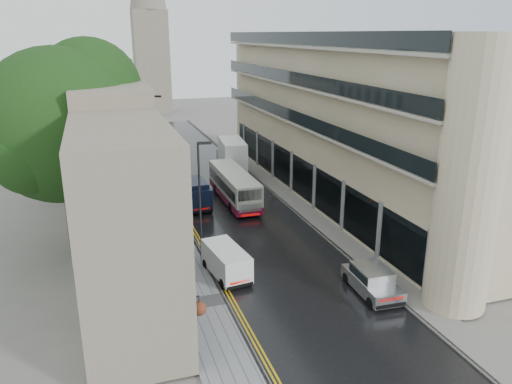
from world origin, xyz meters
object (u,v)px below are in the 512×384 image
white_van (223,274)px  tree_far (74,127)px  white_lorry (224,162)px  cream_bus (231,197)px  navy_van (189,199)px  tree_near (63,152)px  lamp_post_near (200,204)px  pedestrian (169,218)px  silver_hatchback (371,295)px  lamp_post_far (155,138)px

white_van → tree_far: bearing=103.3°
tree_far → white_lorry: size_ratio=1.70×
cream_bus → navy_van: 3.41m
tree_far → white_van: 22.89m
tree_near → lamp_post_near: tree_near is taller
tree_near → tree_far: (0.30, 13.00, -0.72)m
pedestrian → navy_van: bearing=-124.5°
silver_hatchback → lamp_post_near: (-7.37, 8.35, 3.17)m
cream_bus → pedestrian: 5.98m
pedestrian → lamp_post_near: size_ratio=0.23×
silver_hatchback → pedestrian: (-8.54, 14.39, 0.19)m
lamp_post_near → white_lorry: bearing=78.9°
pedestrian → white_lorry: bearing=-122.8°
pedestrian → lamp_post_near: 6.84m
cream_bus → lamp_post_near: size_ratio=1.25×
navy_van → tree_far: bearing=135.1°
white_van → lamp_post_far: lamp_post_far is taller
tree_near → white_lorry: tree_near is taller
white_van → lamp_post_near: 4.91m
white_lorry → lamp_post_far: 7.19m
silver_hatchback → white_van: white_van is taller
tree_near → lamp_post_near: 9.25m
tree_far → cream_bus: (11.77, -8.50, -4.89)m
navy_van → pedestrian: (-2.11, -3.15, -0.24)m
pedestrian → white_van: bearing=98.4°
cream_bus → navy_van: (-3.33, 0.70, -0.10)m
cream_bus → silver_hatchback: size_ratio=2.29×
tree_near → white_lorry: bearing=44.5°
navy_van → lamp_post_near: 9.64m
tree_near → navy_van: 11.66m
cream_bus → white_lorry: 9.30m
white_lorry → lamp_post_near: size_ratio=0.95×
tree_far → lamp_post_near: bearing=-66.2°
lamp_post_near → cream_bus: bearing=71.2°
cream_bus → navy_van: bearing=168.4°
silver_hatchback → lamp_post_far: (-7.59, 28.59, 3.41)m
tree_far → lamp_post_far: size_ratio=1.52×
pedestrian → cream_bus: bearing=-156.5°
tree_near → cream_bus: size_ratio=1.44×
tree_far → pedestrian: tree_far is taller
white_lorry → pedestrian: bearing=-115.9°
white_lorry → navy_van: (-5.13, -8.40, -0.71)m
pedestrian → lamp_post_far: (0.96, 14.20, 3.22)m
pedestrian → silver_hatchback: bearing=120.0°
pedestrian → lamp_post_far: bearing=-94.5°
tree_far → pedestrian: size_ratio=7.08×
tree_near → white_van: tree_near is taller
pedestrian → lamp_post_far: size_ratio=0.21×
white_lorry → lamp_post_far: lamp_post_far is taller
silver_hatchback → navy_van: size_ratio=0.88×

